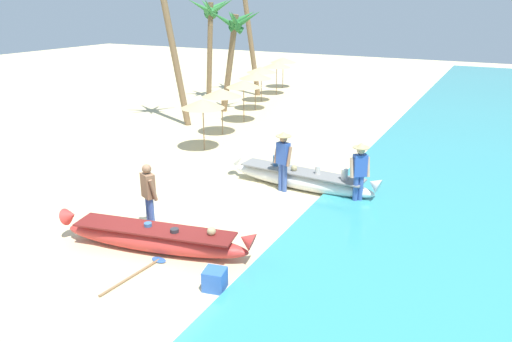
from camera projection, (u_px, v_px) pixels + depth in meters
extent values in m
plane|color=beige|center=(163.00, 228.00, 11.73)|extent=(80.00, 80.00, 0.00)
ellipsoid|color=red|center=(155.00, 240.00, 10.57)|extent=(4.41, 1.52, 0.53)
cone|color=red|center=(70.00, 216.00, 11.02)|extent=(0.47, 0.47, 0.47)
cone|color=red|center=(247.00, 240.00, 9.91)|extent=(0.47, 0.47, 0.47)
cube|color=maroon|center=(154.00, 229.00, 10.48)|extent=(3.73, 1.39, 0.04)
sphere|color=tan|center=(211.00, 231.00, 10.17)|extent=(0.19, 0.19, 0.19)
cylinder|color=#2D2D33|center=(174.00, 231.00, 10.29)|extent=(0.19, 0.19, 0.10)
cylinder|color=#386699|center=(148.00, 225.00, 10.56)|extent=(0.17, 0.17, 0.10)
ellipsoid|color=white|center=(301.00, 180.00, 14.08)|extent=(4.51, 0.94, 0.53)
cone|color=white|center=(238.00, 158.00, 15.03)|extent=(0.43, 0.43, 0.48)
cone|color=white|center=(374.00, 184.00, 12.92)|extent=(0.43, 0.43, 0.48)
cube|color=gray|center=(301.00, 172.00, 13.99)|extent=(3.79, 0.91, 0.04)
cylinder|color=silver|center=(345.00, 175.00, 13.29)|extent=(0.19, 0.19, 0.32)
cylinder|color=silver|center=(318.00, 170.00, 13.75)|extent=(0.15, 0.15, 0.24)
sphere|color=tan|center=(294.00, 168.00, 14.01)|extent=(0.19, 0.19, 0.19)
cylinder|color=#386699|center=(276.00, 161.00, 14.40)|extent=(0.18, 0.18, 0.34)
cylinder|color=#3D5BA8|center=(285.00, 178.00, 13.81)|extent=(0.14, 0.14, 0.84)
cylinder|color=#3D5BA8|center=(281.00, 177.00, 13.90)|extent=(0.14, 0.14, 0.84)
cube|color=#3356B2|center=(283.00, 153.00, 13.61)|extent=(0.40, 0.30, 0.62)
cylinder|color=#9E7051|center=(289.00, 157.00, 13.47)|extent=(0.13, 0.22, 0.57)
cylinder|color=#9E7051|center=(276.00, 154.00, 13.75)|extent=(0.13, 0.22, 0.57)
sphere|color=#9E7051|center=(283.00, 139.00, 13.46)|extent=(0.22, 0.22, 0.22)
cylinder|color=tan|center=(284.00, 136.00, 13.44)|extent=(0.44, 0.44, 0.02)
cone|color=tan|center=(284.00, 134.00, 13.41)|extent=(0.26, 0.26, 0.12)
cylinder|color=#3D5BA8|center=(149.00, 213.00, 11.53)|extent=(0.14, 0.14, 0.85)
cylinder|color=#3D5BA8|center=(152.00, 215.00, 11.43)|extent=(0.14, 0.14, 0.85)
cube|color=brown|center=(148.00, 186.00, 11.24)|extent=(0.42, 0.35, 0.60)
cylinder|color=brown|center=(145.00, 185.00, 11.44)|extent=(0.17, 0.22, 0.54)
cylinder|color=brown|center=(153.00, 190.00, 11.09)|extent=(0.17, 0.22, 0.54)
sphere|color=brown|center=(147.00, 169.00, 11.10)|extent=(0.22, 0.22, 0.22)
cylinder|color=#3D5BA8|center=(360.00, 189.00, 13.01)|extent=(0.14, 0.14, 0.80)
cylinder|color=#3D5BA8|center=(356.00, 190.00, 12.99)|extent=(0.14, 0.14, 0.80)
cube|color=#3356B2|center=(360.00, 165.00, 12.77)|extent=(0.42, 0.39, 0.60)
cylinder|color=tan|center=(368.00, 167.00, 12.80)|extent=(0.19, 0.21, 0.55)
cylinder|color=tan|center=(352.00, 168.00, 12.73)|extent=(0.19, 0.21, 0.55)
sphere|color=tan|center=(361.00, 150.00, 12.63)|extent=(0.22, 0.22, 0.22)
cylinder|color=tan|center=(361.00, 147.00, 12.60)|extent=(0.44, 0.44, 0.02)
cone|color=tan|center=(361.00, 145.00, 12.58)|extent=(0.26, 0.26, 0.12)
cylinder|color=#8E6B47|center=(204.00, 125.00, 17.54)|extent=(0.04, 0.04, 1.90)
cone|color=tan|center=(203.00, 104.00, 17.27)|extent=(1.60, 1.60, 0.32)
cylinder|color=#8E6B47|center=(222.00, 112.00, 19.59)|extent=(0.04, 0.04, 1.90)
cone|color=tan|center=(222.00, 93.00, 19.33)|extent=(1.60, 1.60, 0.32)
cylinder|color=#8E6B47|center=(244.00, 101.00, 21.67)|extent=(0.04, 0.04, 1.90)
cone|color=tan|center=(244.00, 84.00, 21.40)|extent=(1.60, 1.60, 0.32)
cylinder|color=#8E6B47|center=(255.00, 91.00, 24.06)|extent=(0.04, 0.04, 1.90)
cone|color=tan|center=(255.00, 75.00, 23.79)|extent=(1.60, 1.60, 0.32)
cylinder|color=#8E6B47|center=(261.00, 84.00, 26.10)|extent=(0.04, 0.04, 1.90)
cone|color=tan|center=(261.00, 70.00, 25.83)|extent=(1.60, 1.60, 0.32)
cylinder|color=#8E6B47|center=(277.00, 78.00, 28.11)|extent=(0.04, 0.04, 1.90)
cone|color=tan|center=(277.00, 65.00, 27.85)|extent=(1.60, 1.60, 0.32)
cylinder|color=#8E6B47|center=(283.00, 73.00, 30.32)|extent=(0.04, 0.04, 1.90)
cone|color=tan|center=(283.00, 60.00, 30.05)|extent=(1.60, 1.60, 0.32)
cylinder|color=brown|center=(250.00, 37.00, 27.38)|extent=(1.30, 0.28, 6.63)
cylinder|color=brown|center=(210.00, 52.00, 26.20)|extent=(0.61, 0.28, 5.20)
cone|color=#337F3D|center=(219.00, 7.00, 25.18)|extent=(1.79, 0.58, 1.15)
cone|color=#337F3D|center=(218.00, 6.00, 25.69)|extent=(0.72, 1.92, 0.93)
cone|color=#337F3D|center=(207.00, 7.00, 25.64)|extent=(1.45, 1.03, 1.02)
cone|color=#337F3D|center=(202.00, 7.00, 25.21)|extent=(1.45, 1.43, 1.12)
cone|color=#337F3D|center=(209.00, 8.00, 24.92)|extent=(0.84, 1.64, 1.18)
cylinder|color=brown|center=(230.00, 65.00, 23.19)|extent=(1.05, 0.28, 4.71)
cone|color=#287033|center=(245.00, 20.00, 22.18)|extent=(1.69, 0.59, 1.14)
cone|color=#287033|center=(243.00, 18.00, 22.56)|extent=(0.90, 1.63, 0.87)
cone|color=#287033|center=(233.00, 19.00, 22.65)|extent=(1.33, 1.20, 0.97)
cone|color=#287033|center=(226.00, 21.00, 22.22)|extent=(1.49, 1.41, 1.21)
cone|color=#287033|center=(234.00, 20.00, 21.85)|extent=(0.99, 1.81, 1.07)
cylinder|color=brown|center=(173.00, 47.00, 20.60)|extent=(1.47, 0.28, 6.80)
cube|color=blue|center=(215.00, 279.00, 9.16)|extent=(0.48, 0.47, 0.41)
cylinder|color=#8E6B47|center=(131.00, 277.00, 9.58)|extent=(0.20, 1.59, 0.05)
ellipsoid|color=#2D60B7|center=(159.00, 260.00, 10.21)|extent=(0.38, 0.23, 0.03)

